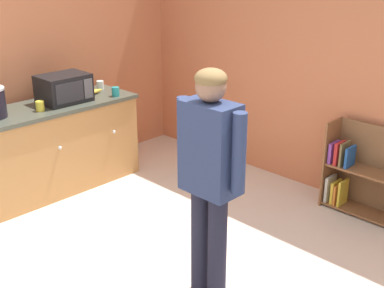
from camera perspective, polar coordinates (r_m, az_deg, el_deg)
name	(u,v)px	position (r m, az deg, el deg)	size (l,w,h in m)	color
back_wall	(352,64)	(4.98, 17.63, 8.63)	(5.20, 0.06, 2.70)	#C66F49
left_side_wall	(56,49)	(5.68, -15.07, 10.29)	(0.06, 2.99, 2.70)	#C8734C
kitchen_counter	(44,150)	(5.32, -16.34, -0.63)	(0.65, 1.99, 0.90)	#B67F46
bookshelf	(364,175)	(4.98, 18.83, -3.37)	(0.80, 0.28, 0.85)	brown
standing_person	(210,169)	(3.31, 2.00, -2.81)	(0.57, 0.22, 1.66)	#1E1E2F
microwave	(64,88)	(5.26, -14.25, 6.10)	(0.37, 0.48, 0.28)	black
banana_bunch	(96,91)	(5.54, -10.79, 5.89)	(0.12, 0.16, 0.04)	yellow
white_cup	(100,85)	(5.70, -10.31, 6.55)	(0.08, 0.08, 0.10)	white
yellow_cup	(40,106)	(5.04, -16.77, 4.13)	(0.08, 0.08, 0.10)	yellow
teal_cup	(116,92)	(5.40, -8.62, 5.86)	(0.08, 0.08, 0.10)	teal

